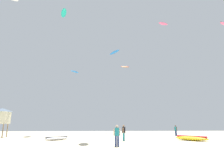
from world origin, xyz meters
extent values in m
cylinder|color=navy|center=(-0.91, 4.15, 0.40)|extent=(0.15, 0.15, 0.81)
cylinder|color=navy|center=(-1.09, 4.15, 0.40)|extent=(0.15, 0.15, 0.81)
cylinder|color=teal|center=(-1.00, 4.15, 1.11)|extent=(0.37, 0.37, 0.61)
cylinder|color=beige|center=(-0.79, 4.15, 1.09)|extent=(0.11, 0.11, 0.56)
cylinder|color=beige|center=(-1.22, 4.14, 1.09)|extent=(0.11, 0.11, 0.56)
sphere|color=beige|center=(-1.00, 4.15, 1.53)|extent=(0.22, 0.22, 0.22)
cylinder|color=teal|center=(0.61, 10.65, 0.42)|extent=(0.16, 0.16, 0.83)
cylinder|color=teal|center=(0.52, 10.48, 0.42)|extent=(0.16, 0.16, 0.83)
cylinder|color=black|center=(0.57, 10.56, 1.14)|extent=(0.38, 0.38, 0.62)
cylinder|color=#936B4C|center=(0.67, 10.76, 1.12)|extent=(0.11, 0.11, 0.57)
cylinder|color=#936B4C|center=(0.47, 10.36, 1.12)|extent=(0.11, 0.11, 0.57)
sphere|color=#936B4C|center=(0.57, 10.56, 1.57)|extent=(0.23, 0.23, 0.23)
cylinder|color=navy|center=(11.36, 21.79, 0.43)|extent=(0.16, 0.16, 0.85)
cylinder|color=navy|center=(11.27, 21.97, 0.43)|extent=(0.16, 0.16, 0.85)
cylinder|color=teal|center=(11.31, 21.88, 1.17)|extent=(0.39, 0.39, 0.64)
cylinder|color=brown|center=(11.41, 21.67, 1.15)|extent=(0.11, 0.11, 0.59)
cylinder|color=brown|center=(11.21, 22.09, 1.15)|extent=(0.11, 0.11, 0.59)
sphere|color=brown|center=(11.31, 21.88, 1.62)|extent=(0.23, 0.23, 0.23)
ellipsoid|color=white|center=(-6.89, 12.43, 0.18)|extent=(2.91, 3.00, 0.37)
cylinder|color=#2D2D33|center=(-6.89, 12.43, 0.33)|extent=(2.16, 2.27, 0.14)
ellipsoid|color=yellow|center=(8.01, 10.04, 0.24)|extent=(2.80, 4.51, 0.45)
cylinder|color=red|center=(8.01, 10.04, 0.44)|extent=(1.71, 3.79, 0.19)
cylinder|color=#8C704C|center=(-15.32, 20.01, 0.95)|extent=(0.14, 0.14, 1.90)
cylinder|color=#8C704C|center=(-15.32, 18.51, 0.95)|extent=(0.14, 0.14, 1.90)
cube|color=beige|center=(-16.07, 19.26, 2.75)|extent=(2.00, 2.00, 1.70)
pyramid|color=slate|center=(-16.07, 19.26, 3.87)|extent=(2.30, 2.30, 0.55)
ellipsoid|color=#19B29E|center=(-9.96, 30.44, 27.10)|extent=(2.04, 4.28, 0.44)
ellipsoid|color=orange|center=(4.45, 31.63, 14.85)|extent=(2.07, 0.70, 0.49)
cylinder|color=purple|center=(4.45, 31.63, 14.94)|extent=(1.88, 0.19, 0.09)
ellipsoid|color=#E5598C|center=(12.07, 26.07, 23.22)|extent=(2.36, 1.26, 0.46)
ellipsoid|color=blue|center=(-7.17, 34.81, 14.20)|extent=(2.14, 2.34, 0.28)
ellipsoid|color=blue|center=(2.95, 39.70, 21.40)|extent=(3.14, 4.58, 0.73)
camera|label=1|loc=(-3.08, -12.23, 1.50)|focal=32.33mm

